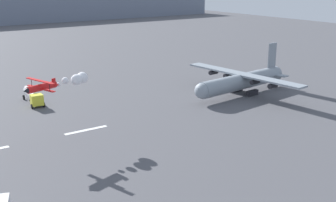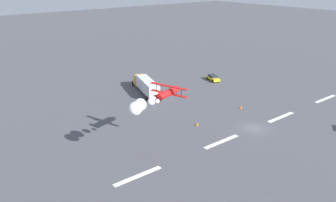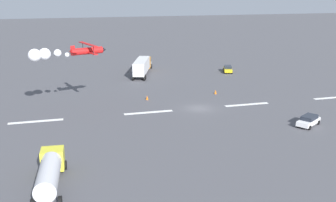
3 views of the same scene
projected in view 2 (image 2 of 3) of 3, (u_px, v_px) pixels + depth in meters
ground_plane at (254, 128)px, 66.37m from camera, size 440.00×440.00×0.00m
runway_stripe_1 at (325, 99)px, 81.82m from camera, size 8.00×0.90×0.01m
runway_stripe_2 at (281, 117)px, 71.52m from camera, size 8.00×0.90×0.01m
runway_stripe_3 at (221, 142)px, 61.22m from camera, size 8.00×0.90×0.01m
runway_stripe_4 at (138, 176)px, 50.91m from camera, size 8.00×0.90×0.01m
stunt_biplane_red at (150, 101)px, 51.51m from camera, size 11.92×6.65×2.05m
semi_truck_orange at (146, 85)px, 84.69m from camera, size 7.51×14.94×3.70m
followme_car_yellow at (213, 78)px, 95.20m from camera, size 3.18×4.85×1.52m
traffic_cone_near at (241, 107)px, 75.88m from camera, size 0.44×0.44×0.75m
traffic_cone_far at (197, 124)px, 67.45m from camera, size 0.44×0.44×0.75m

